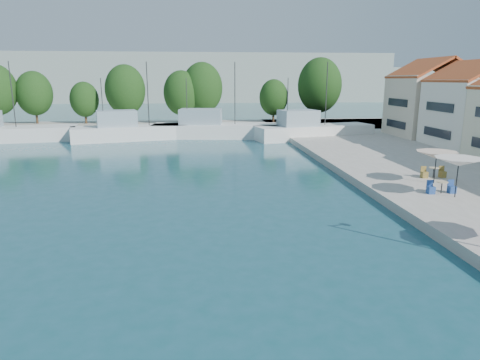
{
  "coord_description": "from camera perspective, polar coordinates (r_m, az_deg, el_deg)",
  "views": [
    {
      "loc": [
        -5.38,
        -1.07,
        7.66
      ],
      "look_at": [
        -2.69,
        26.0,
        1.22
      ],
      "focal_mm": 32.0,
      "sensor_mm": 36.0,
      "label": 1
    }
  ],
  "objects": [
    {
      "name": "cafe_table_02",
      "position": [
        29.89,
        25.27,
        -1.09
      ],
      "size": [
        1.82,
        0.7,
        0.76
      ],
      "color": "black",
      "rests_on": "quay_right"
    },
    {
      "name": "quay_far",
      "position": [
        68.52,
        -7.9,
        7.02
      ],
      "size": [
        90.0,
        16.0,
        0.6
      ],
      "primitive_type": "cube",
      "color": "#9D998E",
      "rests_on": "ground"
    },
    {
      "name": "tree_02",
      "position": [
        77.24,
        -25.75,
        10.36
      ],
      "size": [
        5.64,
        5.64,
        8.35
      ],
      "color": "#3F2B19",
      "rests_on": "quay_far"
    },
    {
      "name": "trawler_03",
      "position": [
        57.65,
        -2.97,
        6.73
      ],
      "size": [
        18.62,
        6.78,
        10.2
      ],
      "rotation": [
        0.0,
        0.0,
        -0.11
      ],
      "color": "silver",
      "rests_on": "ground"
    },
    {
      "name": "trawler_02",
      "position": [
        57.2,
        -13.99,
        6.31
      ],
      "size": [
        16.66,
        8.04,
        10.2
      ],
      "rotation": [
        0.0,
        0.0,
        0.25
      ],
      "color": "silver",
      "rests_on": "ground"
    },
    {
      "name": "tree_07",
      "position": [
        72.63,
        4.5,
        10.92
      ],
      "size": [
        4.77,
        4.77,
        7.06
      ],
      "color": "#3F2B19",
      "rests_on": "quay_far"
    },
    {
      "name": "hill_east",
      "position": [
        186.68,
        8.59,
        12.66
      ],
      "size": [
        140.0,
        40.0,
        12.0
      ],
      "primitive_type": "cube",
      "color": "#909D93",
      "rests_on": "ground"
    },
    {
      "name": "building_06",
      "position": [
        59.83,
        24.13,
        10.11
      ],
      "size": [
        9.0,
        8.8,
        10.2
      ],
      "color": "beige",
      "rests_on": "quay_right"
    },
    {
      "name": "tree_08",
      "position": [
        72.54,
        10.58,
        12.31
      ],
      "size": [
        7.1,
        7.1,
        10.51
      ],
      "color": "#3F2B19",
      "rests_on": "quay_far"
    },
    {
      "name": "building_05",
      "position": [
        52.19,
        28.97,
        9.04
      ],
      "size": [
        8.4,
        8.8,
        9.7
      ],
      "color": "white",
      "rests_on": "quay_right"
    },
    {
      "name": "tree_04",
      "position": [
        71.66,
        -15.05,
        11.54
      ],
      "size": [
        6.31,
        6.31,
        9.35
      ],
      "color": "#3F2B19",
      "rests_on": "quay_far"
    },
    {
      "name": "cafe_table_03",
      "position": [
        34.41,
        24.38,
        0.76
      ],
      "size": [
        1.82,
        0.7,
        0.76
      ],
      "color": "black",
      "rests_on": "quay_right"
    },
    {
      "name": "tree_03",
      "position": [
        74.38,
        -20.04,
        10.06
      ],
      "size": [
        4.51,
        4.51,
        6.68
      ],
      "color": "#3F2B19",
      "rests_on": "quay_far"
    },
    {
      "name": "tree_06",
      "position": [
        71.39,
        -5.05,
        12.13
      ],
      "size": [
        6.6,
        6.6,
        9.77
      ],
      "color": "#3F2B19",
      "rests_on": "quay_far"
    },
    {
      "name": "tree_05",
      "position": [
        70.48,
        -7.82,
        11.41
      ],
      "size": [
        5.7,
        5.7,
        8.44
      ],
      "color": "#3F2B19",
      "rests_on": "quay_far"
    },
    {
      "name": "hill_west",
      "position": [
        162.94,
        -14.77,
        13.01
      ],
      "size": [
        180.0,
        40.0,
        16.0
      ],
      "primitive_type": "cube",
      "color": "#909D93",
      "rests_on": "ground"
    },
    {
      "name": "trawler_04",
      "position": [
        56.8,
        9.49,
        6.47
      ],
      "size": [
        16.17,
        7.51,
        10.2
      ],
      "rotation": [
        0.0,
        0.0,
        0.23
      ],
      "color": "silver",
      "rests_on": "ground"
    },
    {
      "name": "umbrella_cream",
      "position": [
        32.3,
        24.74,
        3.06
      ],
      "size": [
        2.79,
        2.79,
        2.24
      ],
      "color": "black",
      "rests_on": "quay_right"
    },
    {
      "name": "umbrella_white",
      "position": [
        28.92,
        27.15,
        2.16
      ],
      "size": [
        2.9,
        2.9,
        2.46
      ],
      "color": "black",
      "rests_on": "quay_right"
    }
  ]
}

